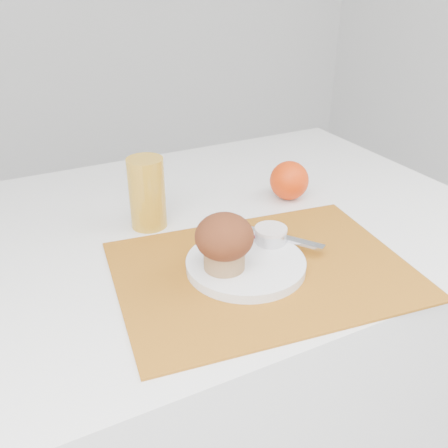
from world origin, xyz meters
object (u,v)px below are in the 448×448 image
orange (289,180)px  juice_glass (147,193)px  table (197,365)px  muffin (224,241)px  plate (246,264)px

orange → juice_glass: size_ratio=0.60×
table → muffin: (-0.03, -0.20, 0.44)m
juice_glass → muffin: 0.23m
table → juice_glass: 0.45m
plate → juice_glass: 0.25m
juice_glass → muffin: bearing=-78.1°
juice_glass → plate: bearing=-68.1°
table → plate: plate is taller
plate → muffin: size_ratio=2.12×
table → plate: bearing=-86.3°
plate → juice_glass: bearing=111.9°
plate → orange: (0.22, 0.21, 0.03)m
muffin → table: bearing=81.4°
plate → muffin: (-0.04, -0.00, 0.06)m
orange → juice_glass: bearing=176.6°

